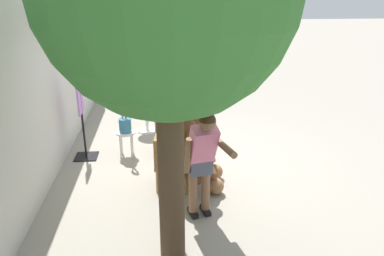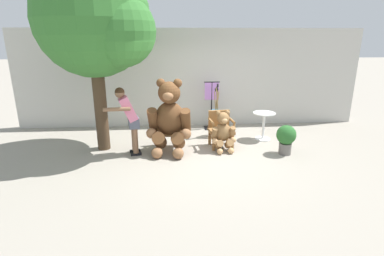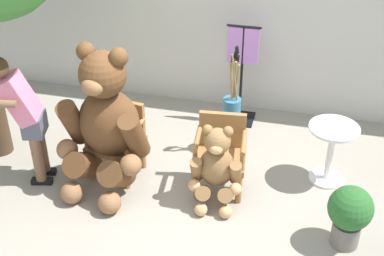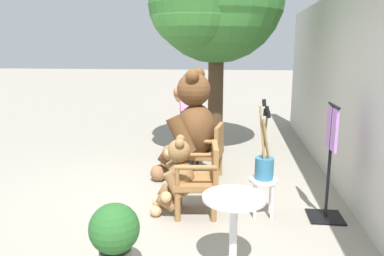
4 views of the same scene
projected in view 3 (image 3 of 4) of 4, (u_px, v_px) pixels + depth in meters
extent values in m
plane|color=gray|center=(157.00, 203.00, 5.88)|extent=(60.00, 60.00, 0.00)
cube|color=beige|center=(206.00, 7.00, 7.10)|extent=(10.00, 0.16, 2.80)
cube|color=olive|center=(116.00, 144.00, 6.12)|extent=(0.62, 0.59, 0.07)
cylinder|color=olive|center=(91.00, 166.00, 6.15)|extent=(0.07, 0.07, 0.37)
cylinder|color=olive|center=(127.00, 174.00, 6.01)|extent=(0.07, 0.07, 0.37)
cylinder|color=olive|center=(109.00, 146.00, 6.48)|extent=(0.07, 0.07, 0.37)
cylinder|color=olive|center=(143.00, 154.00, 6.34)|extent=(0.07, 0.07, 0.37)
cube|color=olive|center=(124.00, 116.00, 6.17)|extent=(0.52, 0.13, 0.42)
cylinder|color=olive|center=(95.00, 121.00, 6.06)|extent=(0.12, 0.48, 0.06)
cylinder|color=olive|center=(86.00, 139.00, 5.96)|extent=(0.05, 0.05, 0.22)
cylinder|color=olive|center=(134.00, 130.00, 5.91)|extent=(0.12, 0.48, 0.06)
cylinder|color=olive|center=(126.00, 148.00, 5.80)|extent=(0.05, 0.05, 0.22)
cube|color=olive|center=(220.00, 159.00, 5.88)|extent=(0.61, 0.57, 0.07)
cylinder|color=olive|center=(197.00, 185.00, 5.85)|extent=(0.07, 0.07, 0.37)
cylinder|color=olive|center=(239.00, 189.00, 5.79)|extent=(0.07, 0.07, 0.37)
cylinder|color=olive|center=(201.00, 162.00, 6.20)|extent=(0.07, 0.07, 0.37)
cylinder|color=olive|center=(241.00, 166.00, 6.14)|extent=(0.07, 0.07, 0.37)
cube|color=olive|center=(222.00, 129.00, 5.94)|extent=(0.52, 0.11, 0.42)
cylinder|color=olive|center=(198.00, 138.00, 5.77)|extent=(0.10, 0.48, 0.06)
cylinder|color=olive|center=(195.00, 158.00, 5.65)|extent=(0.05, 0.05, 0.22)
cylinder|color=olive|center=(244.00, 142.00, 5.71)|extent=(0.10, 0.48, 0.06)
cylinder|color=olive|center=(242.00, 161.00, 5.60)|extent=(0.05, 0.05, 0.22)
ellipsoid|color=brown|center=(109.00, 123.00, 5.83)|extent=(0.76, 0.67, 0.79)
sphere|color=brown|center=(103.00, 74.00, 5.47)|extent=(0.50, 0.50, 0.50)
ellipsoid|color=#8C603D|center=(92.00, 87.00, 5.32)|extent=(0.26, 0.21, 0.19)
sphere|color=black|center=(92.00, 86.00, 5.32)|extent=(0.07, 0.07, 0.07)
sphere|color=brown|center=(86.00, 51.00, 5.44)|extent=(0.20, 0.20, 0.20)
sphere|color=brown|center=(119.00, 57.00, 5.32)|extent=(0.20, 0.20, 0.20)
cylinder|color=brown|center=(74.00, 122.00, 5.84)|extent=(0.28, 0.46, 0.60)
sphere|color=#8C603D|center=(67.00, 150.00, 5.86)|extent=(0.24, 0.24, 0.24)
cylinder|color=brown|center=(134.00, 136.00, 5.61)|extent=(0.28, 0.46, 0.60)
sphere|color=#8C603D|center=(131.00, 165.00, 5.62)|extent=(0.24, 0.24, 0.24)
cylinder|color=brown|center=(83.00, 165.00, 5.90)|extent=(0.35, 0.53, 0.47)
sphere|color=#8C603D|center=(72.00, 192.00, 5.83)|extent=(0.25, 0.25, 0.25)
cylinder|color=brown|center=(117.00, 174.00, 5.77)|extent=(0.35, 0.53, 0.47)
sphere|color=#8C603D|center=(110.00, 203.00, 5.69)|extent=(0.25, 0.25, 0.25)
ellipsoid|color=olive|center=(217.00, 167.00, 5.72)|extent=(0.42, 0.37, 0.45)
sphere|color=olive|center=(217.00, 141.00, 5.51)|extent=(0.28, 0.28, 0.28)
ellipsoid|color=tan|center=(216.00, 149.00, 5.42)|extent=(0.14, 0.12, 0.10)
sphere|color=black|center=(216.00, 149.00, 5.42)|extent=(0.04, 0.04, 0.04)
sphere|color=olive|center=(207.00, 130.00, 5.47)|extent=(0.11, 0.11, 0.11)
sphere|color=olive|center=(228.00, 131.00, 5.45)|extent=(0.11, 0.11, 0.11)
cylinder|color=olive|center=(197.00, 169.00, 5.68)|extent=(0.15, 0.26, 0.34)
sphere|color=tan|center=(194.00, 185.00, 5.68)|extent=(0.13, 0.13, 0.13)
cylinder|color=olive|center=(236.00, 172.00, 5.63)|extent=(0.15, 0.26, 0.34)
sphere|color=tan|center=(235.00, 189.00, 5.63)|extent=(0.13, 0.13, 0.13)
cylinder|color=olive|center=(204.00, 193.00, 5.72)|extent=(0.19, 0.29, 0.26)
sphere|color=tan|center=(201.00, 210.00, 5.68)|extent=(0.14, 0.14, 0.14)
cylinder|color=olive|center=(226.00, 195.00, 5.70)|extent=(0.19, 0.29, 0.26)
sphere|color=tan|center=(225.00, 212.00, 5.65)|extent=(0.14, 0.14, 0.14)
cube|color=black|center=(46.00, 172.00, 6.31)|extent=(0.25, 0.14, 0.06)
cylinder|color=brown|center=(40.00, 141.00, 6.07)|extent=(0.12, 0.12, 0.82)
cube|color=black|center=(42.00, 181.00, 6.16)|extent=(0.25, 0.14, 0.06)
cylinder|color=brown|center=(36.00, 150.00, 5.92)|extent=(0.12, 0.12, 0.82)
cube|color=#4C5160|center=(34.00, 124.00, 5.84)|extent=(0.28, 0.34, 0.24)
cube|color=pink|center=(20.00, 99.00, 5.67)|extent=(0.46, 0.40, 0.58)
cylinder|color=brown|center=(26.00, 100.00, 5.90)|extent=(0.20, 0.12, 0.51)
cylinder|color=white|center=(231.00, 119.00, 6.52)|extent=(0.34, 0.34, 0.03)
cylinder|color=white|center=(240.00, 131.00, 6.71)|extent=(0.04, 0.04, 0.43)
cylinder|color=white|center=(224.00, 129.00, 6.75)|extent=(0.04, 0.04, 0.43)
cylinder|color=white|center=(237.00, 140.00, 6.55)|extent=(0.04, 0.04, 0.43)
cylinder|color=white|center=(221.00, 138.00, 6.59)|extent=(0.04, 0.04, 0.43)
cylinder|color=teal|center=(232.00, 108.00, 6.45)|extent=(0.22, 0.22, 0.26)
cylinder|color=#997A47|center=(231.00, 88.00, 6.28)|extent=(0.08, 0.07, 0.68)
cylinder|color=black|center=(233.00, 58.00, 6.08)|extent=(0.05, 0.05, 0.09)
cylinder|color=#997A47|center=(236.00, 87.00, 6.30)|extent=(0.09, 0.15, 0.66)
cylinder|color=black|center=(238.00, 58.00, 6.10)|extent=(0.05, 0.06, 0.09)
cylinder|color=#997A47|center=(234.00, 86.00, 6.28)|extent=(0.07, 0.17, 0.70)
cylinder|color=black|center=(236.00, 55.00, 6.07)|extent=(0.05, 0.06, 0.09)
cylinder|color=#997A47|center=(235.00, 85.00, 6.23)|extent=(0.11, 0.11, 0.79)
cylinder|color=black|center=(237.00, 50.00, 5.99)|extent=(0.05, 0.05, 0.09)
cylinder|color=white|center=(334.00, 128.00, 5.86)|extent=(0.56, 0.56, 0.03)
cylinder|color=white|center=(330.00, 155.00, 6.05)|extent=(0.07, 0.07, 0.69)
cylinder|color=white|center=(326.00, 178.00, 6.23)|extent=(0.40, 0.40, 0.03)
cylinder|color=slate|center=(345.00, 233.00, 5.29)|extent=(0.28, 0.28, 0.26)
sphere|color=#286028|center=(351.00, 208.00, 5.11)|extent=(0.44, 0.44, 0.44)
cube|color=black|center=(239.00, 118.00, 7.36)|extent=(0.40, 0.40, 0.02)
cylinder|color=black|center=(241.00, 75.00, 7.01)|extent=(0.04, 0.04, 1.35)
cylinder|color=black|center=(244.00, 26.00, 6.64)|extent=(0.44, 0.03, 0.03)
cube|color=#B77AD1|center=(243.00, 46.00, 6.78)|extent=(0.40, 0.03, 0.48)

